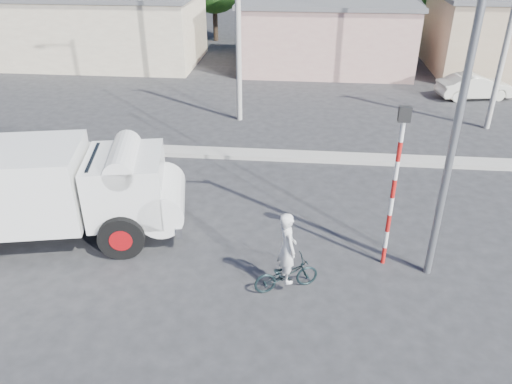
# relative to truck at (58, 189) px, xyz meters

# --- Properties ---
(ground_plane) EXTENTS (120.00, 120.00, 0.00)m
(ground_plane) POSITION_rel_truck_xyz_m (5.74, -1.91, -1.55)
(ground_plane) COLOR #272729
(ground_plane) RESTS_ON ground
(median) EXTENTS (40.00, 0.80, 0.16)m
(median) POSITION_rel_truck_xyz_m (5.74, 6.09, -1.47)
(median) COLOR #99968E
(median) RESTS_ON ground
(truck) EXTENTS (7.12, 3.80, 2.79)m
(truck) POSITION_rel_truck_xyz_m (0.00, 0.00, 0.00)
(truck) COLOR black
(truck) RESTS_ON ground
(bicycle) EXTENTS (1.74, 1.15, 0.86)m
(bicycle) POSITION_rel_truck_xyz_m (6.40, -1.73, -1.12)
(bicycle) COLOR black
(bicycle) RESTS_ON ground
(cyclist) EXTENTS (0.67, 0.80, 1.87)m
(cyclist) POSITION_rel_truck_xyz_m (6.40, -1.73, -0.62)
(cyclist) COLOR silver
(cyclist) RESTS_ON ground
(car_cream) EXTENTS (3.92, 1.99, 1.23)m
(car_cream) POSITION_rel_truck_xyz_m (15.32, 14.41, -0.93)
(car_cream) COLOR beige
(car_cream) RESTS_ON ground
(traffic_pole) EXTENTS (0.28, 0.18, 4.36)m
(traffic_pole) POSITION_rel_truck_xyz_m (8.94, -0.41, 1.05)
(traffic_pole) COLOR red
(traffic_pole) RESTS_ON ground
(streetlight) EXTENTS (2.34, 0.22, 9.00)m
(streetlight) POSITION_rel_truck_xyz_m (9.88, -0.71, 3.41)
(streetlight) COLOR slate
(streetlight) RESTS_ON ground
(building_row) EXTENTS (37.80, 7.30, 4.44)m
(building_row) POSITION_rel_truck_xyz_m (6.84, 20.09, 0.59)
(building_row) COLOR #C3B193
(building_row) RESTS_ON ground
(utility_poles) EXTENTS (35.40, 0.24, 8.00)m
(utility_poles) POSITION_rel_truck_xyz_m (8.99, 10.09, 2.52)
(utility_poles) COLOR #99968E
(utility_poles) RESTS_ON ground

